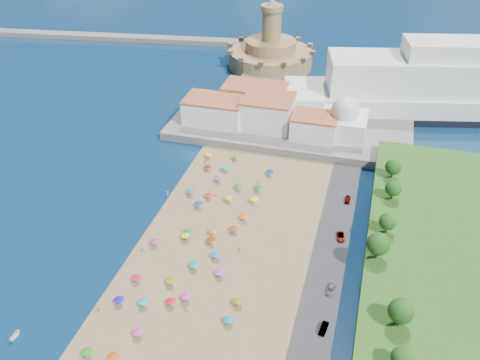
% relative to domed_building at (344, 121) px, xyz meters
% --- Properties ---
extents(ground, '(700.00, 700.00, 0.00)m').
position_rel_domed_building_xyz_m(ground, '(-30.00, -71.00, -8.97)').
color(ground, '#071938').
rests_on(ground, ground).
extents(terrace, '(90.00, 36.00, 3.00)m').
position_rel_domed_building_xyz_m(terrace, '(-20.00, 2.00, -7.47)').
color(terrace, '#59544C').
rests_on(terrace, ground).
extents(jetty, '(18.00, 70.00, 2.40)m').
position_rel_domed_building_xyz_m(jetty, '(-42.00, 37.00, -7.77)').
color(jetty, '#59544C').
rests_on(jetty, ground).
extents(breakwater, '(199.03, 34.77, 2.60)m').
position_rel_domed_building_xyz_m(breakwater, '(-140.00, 82.00, -7.67)').
color(breakwater, '#59544C').
rests_on(breakwater, ground).
extents(waterfront_buildings, '(57.00, 29.00, 11.00)m').
position_rel_domed_building_xyz_m(waterfront_buildings, '(-33.05, 2.64, -1.10)').
color(waterfront_buildings, silver).
rests_on(waterfront_buildings, terrace).
extents(domed_building, '(16.00, 16.00, 15.00)m').
position_rel_domed_building_xyz_m(domed_building, '(0.00, 0.00, 0.00)').
color(domed_building, silver).
rests_on(domed_building, terrace).
extents(fortress, '(40.00, 40.00, 32.40)m').
position_rel_domed_building_xyz_m(fortress, '(-42.00, 67.00, -2.29)').
color(fortress, '#99714C').
rests_on(fortress, ground).
extents(beach_parasols, '(32.10, 114.96, 2.20)m').
position_rel_domed_building_xyz_m(beach_parasols, '(-31.04, -79.86, -6.83)').
color(beach_parasols, gray).
rests_on(beach_parasols, beach).
extents(beachgoers, '(32.31, 101.74, 1.85)m').
position_rel_domed_building_xyz_m(beachgoers, '(-34.94, -71.33, -7.86)').
color(beachgoers, tan).
rests_on(beachgoers, beach).
extents(parked_cars, '(2.76, 73.15, 1.45)m').
position_rel_domed_building_xyz_m(parked_cars, '(6.00, -74.24, -7.61)').
color(parked_cars, gray).
rests_on(parked_cars, promenade).
extents(hillside_trees, '(13.87, 107.02, 7.51)m').
position_rel_domed_building_xyz_m(hillside_trees, '(17.99, -77.16, 1.00)').
color(hillside_trees, '#382314').
rests_on(hillside_trees, hillside).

